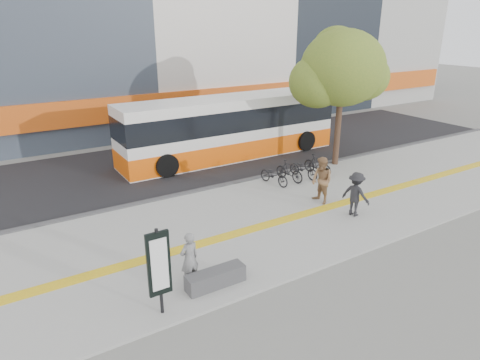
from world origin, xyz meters
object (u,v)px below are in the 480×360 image
pedestrian_tan (322,181)px  signboard (159,265)px  bus (230,129)px  pedestrian_dark (356,194)px  street_tree (340,70)px  seated_woman (189,259)px  bench (216,278)px

pedestrian_tan → signboard: bearing=-67.3°
pedestrian_tan → bus: bearing=179.8°
pedestrian_tan → pedestrian_dark: pedestrian_tan is taller
street_tree → seated_woman: bearing=-151.5°
bench → bus: bus is taller
street_tree → bus: bearing=134.5°
street_tree → pedestrian_dark: size_ratio=3.95×
signboard → pedestrian_dark: 8.03m
signboard → seated_woman: 1.41m
bench → pedestrian_tan: 6.61m
signboard → pedestrian_dark: bearing=11.0°
bus → pedestrian_dark: size_ratio=7.12×
bench → street_tree: (9.78, 6.02, 4.21)m
street_tree → bus: street_tree is taller
signboard → street_tree: street_tree is taller
bus → pedestrian_tan: 7.03m
seated_woman → pedestrian_tan: pedestrian_tan is taller
bus → seated_woman: 11.45m
signboard → pedestrian_dark: (7.86, 1.53, -0.49)m
street_tree → signboard: bearing=-150.9°
bus → street_tree: bearing=-45.5°
seated_woman → pedestrian_dark: size_ratio=0.93×
street_tree → pedestrian_dark: 6.97m
seated_woman → bench: bearing=132.6°
seated_woman → pedestrian_dark: 6.83m
bench → seated_woman: seated_woman is taller
signboard → seated_woman: signboard is taller
bench → signboard: 1.94m
seated_woman → signboard: bearing=25.9°
street_tree → seated_woman: (-10.30, -5.60, -3.69)m
street_tree → pedestrian_dark: bearing=-126.2°
bench → pedestrian_tan: bearing=24.2°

